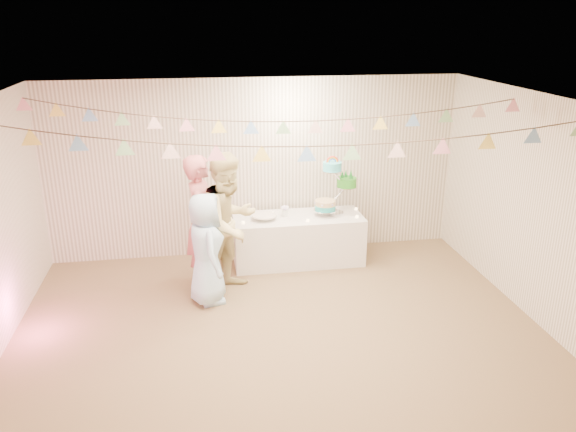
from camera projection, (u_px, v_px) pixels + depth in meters
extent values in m
plane|color=brown|center=(282.00, 337.00, 6.31)|extent=(6.00, 6.00, 0.00)
plane|color=white|center=(281.00, 104.00, 5.43)|extent=(6.00, 6.00, 0.00)
plane|color=silver|center=(256.00, 168.00, 8.19)|extent=(6.00, 6.00, 0.00)
plane|color=silver|center=(341.00, 370.00, 3.54)|extent=(6.00, 6.00, 0.00)
plane|color=silver|center=(544.00, 214.00, 6.32)|extent=(5.00, 5.00, 0.00)
cube|color=silver|center=(298.00, 239.00, 8.13)|extent=(1.85, 0.74, 0.69)
cylinder|color=white|center=(264.00, 215.00, 7.87)|extent=(0.35, 0.35, 0.02)
imported|color=#C6676D|center=(203.00, 222.00, 7.26)|extent=(0.50, 0.70, 1.78)
imported|color=#D2C181|center=(229.00, 224.00, 7.09)|extent=(1.13, 1.13, 1.85)
imported|color=#B4DDFF|center=(206.00, 249.00, 6.87)|extent=(0.58, 0.77, 1.42)
cylinder|color=#FFD88C|center=(243.00, 222.00, 7.75)|extent=(0.04, 0.04, 0.03)
cylinder|color=#FFD88C|center=(272.00, 213.00, 8.12)|extent=(0.04, 0.04, 0.03)
cylinder|color=#FFD88C|center=(308.00, 220.00, 7.82)|extent=(0.04, 0.04, 0.03)
cylinder|color=#FFD88C|center=(319.00, 209.00, 8.27)|extent=(0.04, 0.04, 0.03)
cylinder|color=#FFD88C|center=(357.00, 217.00, 7.97)|extent=(0.04, 0.04, 0.03)
cylinder|color=#FFD88C|center=(356.00, 209.00, 8.29)|extent=(0.04, 0.04, 0.03)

